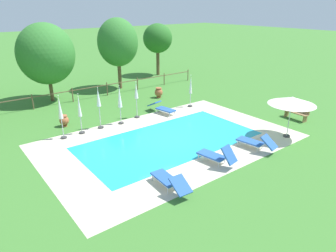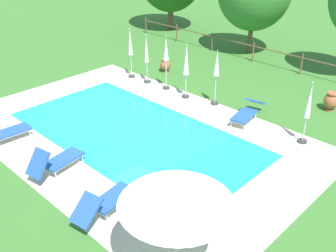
{
  "view_description": "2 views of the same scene",
  "coord_description": "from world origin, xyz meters",
  "px_view_note": "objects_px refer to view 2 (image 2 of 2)",
  "views": [
    {
      "loc": [
        -9.04,
        -11.56,
        6.68
      ],
      "look_at": [
        0.27,
        0.5,
        0.6
      ],
      "focal_mm": 32.65,
      "sensor_mm": 36.0,
      "label": 1
    },
    {
      "loc": [
        9.62,
        -8.13,
        6.98
      ],
      "look_at": [
        1.45,
        0.3,
        0.73
      ],
      "focal_mm": 42.39,
      "sensor_mm": 36.0,
      "label": 2
    }
  ],
  "objects_px": {
    "sun_lounger_north_near_steps": "(56,161)",
    "patio_umbrella_closed_row_east": "(308,107)",
    "sun_lounger_north_mid": "(2,133)",
    "sun_lounger_north_far": "(106,201)",
    "sun_lounger_south_near_corner": "(247,111)",
    "terracotta_urn_near_fence": "(331,101)",
    "patio_umbrella_open_foreground": "(177,196)",
    "patio_umbrella_closed_row_mid_west": "(130,47)",
    "patio_umbrella_closed_deck_corner": "(166,54)",
    "terracotta_urn_by_tree": "(165,65)",
    "patio_umbrella_closed_row_west": "(147,54)",
    "patio_umbrella_closed_row_centre": "(217,69)",
    "patio_umbrella_closed_row_mid_east": "(186,64)"
  },
  "relations": [
    {
      "from": "patio_umbrella_closed_row_mid_west",
      "to": "patio_umbrella_closed_deck_corner",
      "type": "distance_m",
      "value": 2.23
    },
    {
      "from": "sun_lounger_north_near_steps",
      "to": "patio_umbrella_closed_row_east",
      "type": "relative_size",
      "value": 0.85
    },
    {
      "from": "patio_umbrella_open_foreground",
      "to": "patio_umbrella_closed_row_mid_west",
      "type": "relative_size",
      "value": 1.01
    },
    {
      "from": "patio_umbrella_closed_row_mid_east",
      "to": "terracotta_urn_near_fence",
      "type": "distance_m",
      "value": 6.04
    },
    {
      "from": "sun_lounger_south_near_corner",
      "to": "terracotta_urn_by_tree",
      "type": "height_order",
      "value": "sun_lounger_south_near_corner"
    },
    {
      "from": "patio_umbrella_closed_deck_corner",
      "to": "patio_umbrella_closed_row_east",
      "type": "bearing_deg",
      "value": -1.34
    },
    {
      "from": "patio_umbrella_open_foreground",
      "to": "patio_umbrella_closed_row_mid_east",
      "type": "bearing_deg",
      "value": 130.55
    },
    {
      "from": "sun_lounger_south_near_corner",
      "to": "terracotta_urn_near_fence",
      "type": "bearing_deg",
      "value": 57.67
    },
    {
      "from": "patio_umbrella_open_foreground",
      "to": "terracotta_urn_near_fence",
      "type": "xyz_separation_m",
      "value": [
        -1.1,
        10.3,
        -1.61
      ]
    },
    {
      "from": "patio_umbrella_open_foreground",
      "to": "patio_umbrella_closed_deck_corner",
      "type": "relative_size",
      "value": 1.0
    },
    {
      "from": "sun_lounger_north_near_steps",
      "to": "sun_lounger_north_far",
      "type": "distance_m",
      "value": 2.61
    },
    {
      "from": "patio_umbrella_open_foreground",
      "to": "patio_umbrella_closed_row_centre",
      "type": "relative_size",
      "value": 1.04
    },
    {
      "from": "sun_lounger_north_near_steps",
      "to": "patio_umbrella_closed_row_east",
      "type": "distance_m",
      "value": 8.32
    },
    {
      "from": "sun_lounger_north_mid",
      "to": "patio_umbrella_closed_row_west",
      "type": "height_order",
      "value": "patio_umbrella_closed_row_west"
    },
    {
      "from": "sun_lounger_north_near_steps",
      "to": "patio_umbrella_closed_row_west",
      "type": "bearing_deg",
      "value": 115.99
    },
    {
      "from": "patio_umbrella_closed_row_west",
      "to": "patio_umbrella_open_foreground",
      "type": "bearing_deg",
      "value": -39.99
    },
    {
      "from": "sun_lounger_north_near_steps",
      "to": "terracotta_urn_near_fence",
      "type": "bearing_deg",
      "value": 67.76
    },
    {
      "from": "patio_umbrella_closed_row_west",
      "to": "patio_umbrella_closed_deck_corner",
      "type": "height_order",
      "value": "patio_umbrella_closed_deck_corner"
    },
    {
      "from": "patio_umbrella_open_foreground",
      "to": "patio_umbrella_closed_row_mid_west",
      "type": "bearing_deg",
      "value": 143.41
    },
    {
      "from": "sun_lounger_north_near_steps",
      "to": "patio_umbrella_closed_row_centre",
      "type": "xyz_separation_m",
      "value": [
        0.4,
        7.27,
        1.14
      ]
    },
    {
      "from": "sun_lounger_north_far",
      "to": "patio_umbrella_closed_row_mid_east",
      "type": "relative_size",
      "value": 0.87
    },
    {
      "from": "patio_umbrella_closed_row_east",
      "to": "terracotta_urn_by_tree",
      "type": "relative_size",
      "value": 3.31
    },
    {
      "from": "patio_umbrella_closed_row_centre",
      "to": "patio_umbrella_closed_deck_corner",
      "type": "xyz_separation_m",
      "value": [
        -2.62,
        -0.21,
        0.08
      ]
    },
    {
      "from": "patio_umbrella_closed_row_west",
      "to": "patio_umbrella_closed_row_mid_west",
      "type": "relative_size",
      "value": 0.96
    },
    {
      "from": "sun_lounger_north_mid",
      "to": "terracotta_urn_near_fence",
      "type": "relative_size",
      "value": 2.71
    },
    {
      "from": "patio_umbrella_closed_row_mid_east",
      "to": "patio_umbrella_closed_row_east",
      "type": "bearing_deg",
      "value": -0.52
    },
    {
      "from": "patio_umbrella_closed_deck_corner",
      "to": "patio_umbrella_closed_row_west",
      "type": "bearing_deg",
      "value": -176.27
    },
    {
      "from": "sun_lounger_north_far",
      "to": "patio_umbrella_closed_deck_corner",
      "type": "bearing_deg",
      "value": 123.88
    },
    {
      "from": "sun_lounger_north_mid",
      "to": "sun_lounger_south_near_corner",
      "type": "bearing_deg",
      "value": 55.14
    },
    {
      "from": "patio_umbrella_closed_row_mid_west",
      "to": "terracotta_urn_by_tree",
      "type": "xyz_separation_m",
      "value": [
        0.67,
        1.67,
        -1.16
      ]
    },
    {
      "from": "sun_lounger_north_far",
      "to": "patio_umbrella_closed_row_centre",
      "type": "distance_m",
      "value": 7.82
    },
    {
      "from": "patio_umbrella_closed_row_centre",
      "to": "patio_umbrella_closed_row_west",
      "type": "bearing_deg",
      "value": -175.67
    },
    {
      "from": "patio_umbrella_closed_row_mid_west",
      "to": "patio_umbrella_closed_row_mid_east",
      "type": "bearing_deg",
      "value": 0.3
    },
    {
      "from": "terracotta_urn_near_fence",
      "to": "patio_umbrella_closed_row_east",
      "type": "bearing_deg",
      "value": -82.12
    },
    {
      "from": "sun_lounger_north_near_steps",
      "to": "patio_umbrella_open_foreground",
      "type": "bearing_deg",
      "value": -2.66
    },
    {
      "from": "patio_umbrella_open_foreground",
      "to": "patio_umbrella_closed_row_centre",
      "type": "xyz_separation_m",
      "value": [
        -4.82,
        7.51,
        -0.49
      ]
    },
    {
      "from": "sun_lounger_north_mid",
      "to": "sun_lounger_north_far",
      "type": "relative_size",
      "value": 1.01
    },
    {
      "from": "sun_lounger_north_mid",
      "to": "sun_lounger_north_near_steps",
      "type": "bearing_deg",
      "value": 6.1
    },
    {
      "from": "patio_umbrella_open_foreground",
      "to": "patio_umbrella_closed_row_mid_east",
      "type": "xyz_separation_m",
      "value": [
        -6.16,
        7.19,
        -0.51
      ]
    },
    {
      "from": "sun_lounger_north_far",
      "to": "patio_umbrella_closed_row_east",
      "type": "height_order",
      "value": "patio_umbrella_closed_row_east"
    },
    {
      "from": "patio_umbrella_open_foreground",
      "to": "patio_umbrella_closed_deck_corner",
      "type": "distance_m",
      "value": 10.43
    },
    {
      "from": "patio_umbrella_closed_row_mid_west",
      "to": "patio_umbrella_open_foreground",
      "type": "bearing_deg",
      "value": -36.59
    },
    {
      "from": "terracotta_urn_by_tree",
      "to": "sun_lounger_north_mid",
      "type": "bearing_deg",
      "value": -84.4
    },
    {
      "from": "sun_lounger_north_near_steps",
      "to": "terracotta_urn_by_tree",
      "type": "height_order",
      "value": "sun_lounger_north_near_steps"
    },
    {
      "from": "sun_lounger_north_near_steps",
      "to": "patio_umbrella_closed_deck_corner",
      "type": "relative_size",
      "value": 0.79
    },
    {
      "from": "sun_lounger_north_far",
      "to": "terracotta_urn_by_tree",
      "type": "relative_size",
      "value": 3.04
    },
    {
      "from": "sun_lounger_north_near_steps",
      "to": "patio_umbrella_closed_row_mid_west",
      "type": "distance_m",
      "value": 8.32
    },
    {
      "from": "sun_lounger_south_near_corner",
      "to": "terracotta_urn_near_fence",
      "type": "relative_size",
      "value": 2.78
    },
    {
      "from": "patio_umbrella_closed_row_centre",
      "to": "patio_umbrella_closed_row_mid_east",
      "type": "bearing_deg",
      "value": -166.62
    },
    {
      "from": "sun_lounger_north_near_steps",
      "to": "patio_umbrella_closed_row_mid_east",
      "type": "height_order",
      "value": "patio_umbrella_closed_row_mid_east"
    }
  ]
}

